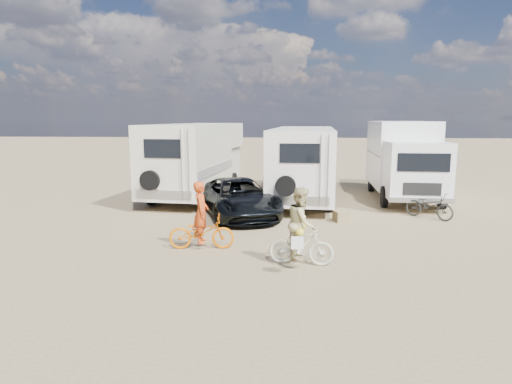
# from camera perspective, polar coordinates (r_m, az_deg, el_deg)

# --- Properties ---
(ground) EXTENTS (140.00, 140.00, 0.00)m
(ground) POSITION_cam_1_polar(r_m,az_deg,el_deg) (13.37, 8.31, -6.23)
(ground) COLOR #907A56
(ground) RESTS_ON ground
(rv_main) EXTENTS (3.02, 8.47, 3.16)m
(rv_main) POSITION_cam_1_polar(r_m,az_deg,el_deg) (19.71, 6.11, 3.56)
(rv_main) COLOR white
(rv_main) RESTS_ON ground
(rv_left) EXTENTS (3.44, 8.00, 3.33)m
(rv_left) POSITION_cam_1_polar(r_m,az_deg,el_deg) (20.54, -7.72, 4.00)
(rv_left) COLOR beige
(rv_left) RESTS_ON ground
(box_truck) EXTENTS (2.80, 6.80, 3.45)m
(box_truck) POSITION_cam_1_polar(r_m,az_deg,el_deg) (20.73, 18.56, 3.81)
(box_truck) COLOR white
(box_truck) RESTS_ON ground
(dark_suv) EXTENTS (3.93, 5.45, 1.38)m
(dark_suv) POSITION_cam_1_polar(r_m,az_deg,el_deg) (16.43, -2.30, -0.72)
(dark_suv) COLOR black
(dark_suv) RESTS_ON ground
(bike_man) EXTENTS (1.86, 0.83, 0.94)m
(bike_man) POSITION_cam_1_polar(r_m,az_deg,el_deg) (12.44, -7.01, -5.14)
(bike_man) COLOR #D36200
(bike_man) RESTS_ON ground
(bike_woman) EXTENTS (1.66, 0.66, 0.97)m
(bike_woman) POSITION_cam_1_polar(r_m,az_deg,el_deg) (11.07, 5.82, -6.90)
(bike_woman) COLOR beige
(bike_woman) RESTS_ON ground
(rider_man) EXTENTS (0.48, 0.67, 1.71)m
(rider_man) POSITION_cam_1_polar(r_m,az_deg,el_deg) (12.35, -7.05, -3.42)
(rider_man) COLOR #C44215
(rider_man) RESTS_ON ground
(rider_woman) EXTENTS (0.78, 0.94, 1.77)m
(rider_woman) POSITION_cam_1_polar(r_m,az_deg,el_deg) (10.96, 5.86, -4.89)
(rider_woman) COLOR tan
(rider_woman) RESTS_ON ground
(bike_parked) EXTENTS (1.74, 1.68, 0.94)m
(bike_parked) POSITION_cam_1_polar(r_m,az_deg,el_deg) (17.20, 21.37, -1.64)
(bike_parked) COLOR #252725
(bike_parked) RESTS_ON ground
(cooler) EXTENTS (0.65, 0.51, 0.48)m
(cooler) POSITION_cam_1_polar(r_m,az_deg,el_deg) (16.24, -0.65, -2.44)
(cooler) COLOR #255C85
(cooler) RESTS_ON ground
(crate) EXTENTS (0.60, 0.60, 0.38)m
(crate) POSITION_cam_1_polar(r_m,az_deg,el_deg) (15.84, 10.92, -3.10)
(crate) COLOR olive
(crate) RESTS_ON ground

